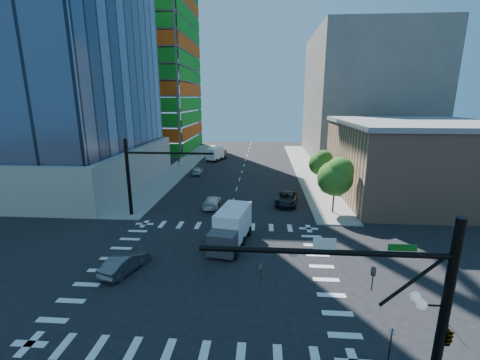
{
  "coord_description": "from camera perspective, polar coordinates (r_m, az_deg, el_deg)",
  "views": [
    {
      "loc": [
        4.04,
        -23.37,
        13.47
      ],
      "look_at": [
        1.7,
        8.0,
        5.48
      ],
      "focal_mm": 24.0,
      "sensor_mm": 36.0,
      "label": 1
    }
  ],
  "objects": [
    {
      "name": "box_truck_far",
      "position": [
        72.42,
        -4.12,
        4.53
      ],
      "size": [
        4.11,
        6.06,
        2.93
      ],
      "rotation": [
        0.0,
        0.0,
        2.8
      ],
      "color": "black",
      "rests_on": "ground"
    },
    {
      "name": "car_sb_near",
      "position": [
        41.28,
        -5.0,
        -3.85
      ],
      "size": [
        1.95,
        4.76,
        1.38
      ],
      "primitive_type": "imported",
      "rotation": [
        0.0,
        0.0,
        3.14
      ],
      "color": "silver",
      "rests_on": "ground"
    },
    {
      "name": "commercial_building",
      "position": [
        50.64,
        28.69,
        3.22
      ],
      "size": [
        20.5,
        22.5,
        10.6
      ],
      "color": "#A0775D",
      "rests_on": "ground"
    },
    {
      "name": "ground",
      "position": [
        27.28,
        -5.0,
        -15.41
      ],
      "size": [
        160.0,
        160.0,
        0.0
      ],
      "primitive_type": "plane",
      "color": "black",
      "rests_on": "ground"
    },
    {
      "name": "signal_mast_nw",
      "position": [
        38.43,
        -17.28,
        1.61
      ],
      "size": [
        10.2,
        0.4,
        9.0
      ],
      "color": "black",
      "rests_on": "sidewalk_nw"
    },
    {
      "name": "signal_mast_se",
      "position": [
        15.99,
        29.58,
        -19.78
      ],
      "size": [
        10.51,
        2.48,
        9.0
      ],
      "color": "black",
      "rests_on": "sidewalk_se"
    },
    {
      "name": "sidewalk_nw",
      "position": [
        66.85,
        -10.17,
        2.46
      ],
      "size": [
        5.0,
        60.0,
        0.15
      ],
      "primitive_type": "cube",
      "color": "gray",
      "rests_on": "ground"
    },
    {
      "name": "sidewalk_ne",
      "position": [
        65.32,
        11.61,
        2.12
      ],
      "size": [
        5.0,
        60.0,
        0.15
      ],
      "primitive_type": "cube",
      "color": "gray",
      "rests_on": "ground"
    },
    {
      "name": "tree_south",
      "position": [
        39.25,
        16.79,
        0.7
      ],
      "size": [
        4.16,
        4.16,
        6.82
      ],
      "color": "#382316",
      "rests_on": "sidewalk_ne"
    },
    {
      "name": "road_markings",
      "position": [
        27.28,
        -5.0,
        -15.4
      ],
      "size": [
        20.0,
        20.0,
        0.01
      ],
      "primitive_type": "cube",
      "color": "silver",
      "rests_on": "ground"
    },
    {
      "name": "car_sb_cross",
      "position": [
        28.03,
        -19.75,
        -13.67
      ],
      "size": [
        2.9,
        4.78,
        1.49
      ],
      "primitive_type": "imported",
      "rotation": [
        0.0,
        0.0,
        2.83
      ],
      "color": "#48484D",
      "rests_on": "ground"
    },
    {
      "name": "construction_building",
      "position": [
        91.59,
        -16.99,
        20.66
      ],
      "size": [
        25.16,
        34.5,
        70.6
      ],
      "color": "slate",
      "rests_on": "ground"
    },
    {
      "name": "no_parking_sign",
      "position": [
        19.93,
        25.2,
        -24.66
      ],
      "size": [
        0.3,
        0.06,
        2.2
      ],
      "color": "black",
      "rests_on": "ground"
    },
    {
      "name": "tree_north",
      "position": [
        50.96,
        14.25,
        3.08
      ],
      "size": [
        3.54,
        3.52,
        5.78
      ],
      "color": "#382316",
      "rests_on": "sidewalk_ne"
    },
    {
      "name": "bg_building_ne",
      "position": [
        81.67,
        21.21,
        13.69
      ],
      "size": [
        24.0,
        30.0,
        28.0
      ],
      "primitive_type": "cube",
      "color": "#605C56",
      "rests_on": "ground"
    },
    {
      "name": "car_nb_far",
      "position": [
        42.5,
        8.27,
        -3.27
      ],
      "size": [
        3.4,
        5.98,
        1.57
      ],
      "primitive_type": "imported",
      "rotation": [
        0.0,
        0.0,
        -0.14
      ],
      "color": "black",
      "rests_on": "ground"
    },
    {
      "name": "box_truck_near",
      "position": [
        30.39,
        -1.75,
        -9.03
      ],
      "size": [
        3.79,
        6.7,
        3.32
      ],
      "rotation": [
        0.0,
        0.0,
        -0.18
      ],
      "color": "black",
      "rests_on": "ground"
    },
    {
      "name": "car_sb_mid",
      "position": [
        59.31,
        -7.56,
        1.69
      ],
      "size": [
        1.92,
        4.2,
        1.4
      ],
      "primitive_type": "imported",
      "rotation": [
        0.0,
        0.0,
        3.21
      ],
      "color": "silver",
      "rests_on": "ground"
    }
  ]
}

